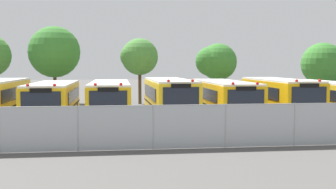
{
  "coord_description": "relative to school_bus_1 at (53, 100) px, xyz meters",
  "views": [
    {
      "loc": [
        -3.38,
        -26.73,
        3.48
      ],
      "look_at": [
        -0.06,
        0.0,
        1.6
      ],
      "focal_mm": 43.8,
      "sensor_mm": 36.0,
      "label": 1
    }
  ],
  "objects": [
    {
      "name": "ground_plane",
      "position": [
        7.42,
        0.17,
        -1.34
      ],
      "size": [
        160.0,
        160.0,
        0.0
      ],
      "primitive_type": "plane",
      "color": "#514F4C"
    },
    {
      "name": "school_bus_1",
      "position": [
        0.0,
        0.0,
        0.0
      ],
      "size": [
        2.66,
        9.25,
        2.55
      ],
      "rotation": [
        0.0,
        0.0,
        3.15
      ],
      "color": "yellow",
      "rests_on": "ground_plane"
    },
    {
      "name": "school_bus_2",
      "position": [
        3.57,
        -0.01,
        0.02
      ],
      "size": [
        2.53,
        10.05,
        2.6
      ],
      "rotation": [
        0.0,
        0.0,
        3.14
      ],
      "color": "yellow",
      "rests_on": "ground_plane"
    },
    {
      "name": "school_bus_3",
      "position": [
        7.41,
        0.1,
        0.1
      ],
      "size": [
        2.68,
        9.4,
        2.75
      ],
      "rotation": [
        0.0,
        0.0,
        3.16
      ],
      "color": "yellow",
      "rests_on": "ground_plane"
    },
    {
      "name": "school_bus_4",
      "position": [
        11.07,
        0.16,
        0.03
      ],
      "size": [
        2.68,
        10.52,
        2.6
      ],
      "rotation": [
        0.0,
        0.0,
        3.13
      ],
      "color": "#EAA80C",
      "rests_on": "ground_plane"
    },
    {
      "name": "school_bus_5",
      "position": [
        14.93,
        0.06,
        0.09
      ],
      "size": [
        2.78,
        9.72,
        2.73
      ],
      "rotation": [
        0.0,
        0.0,
        3.11
      ],
      "color": "#EAA80C",
      "rests_on": "ground_plane"
    },
    {
      "name": "school_bus_6",
      "position": [
        18.68,
        0.25,
        -0.01
      ],
      "size": [
        2.51,
        11.31,
        2.52
      ],
      "rotation": [
        0.0,
        0.0,
        3.14
      ],
      "color": "yellow",
      "rests_on": "ground_plane"
    },
    {
      "name": "tree_1",
      "position": [
        -1.65,
        11.99,
        3.53
      ],
      "size": [
        4.68,
        4.68,
        7.1
      ],
      "color": "#4C3823",
      "rests_on": "ground_plane"
    },
    {
      "name": "tree_2",
      "position": [
        5.93,
        10.88,
        2.97
      ],
      "size": [
        3.46,
        3.36,
        6.0
      ],
      "color": "#4C3823",
      "rests_on": "ground_plane"
    },
    {
      "name": "tree_3",
      "position": [
        13.03,
        10.36,
        2.5
      ],
      "size": [
        3.83,
        3.4,
        5.56
      ],
      "color": "#4C3823",
      "rests_on": "ground_plane"
    },
    {
      "name": "tree_4",
      "position": [
        23.5,
        10.54,
        2.26
      ],
      "size": [
        4.06,
        4.06,
        5.71
      ],
      "color": "#4C3823",
      "rests_on": "ground_plane"
    },
    {
      "name": "chainlink_fence",
      "position": [
        7.04,
        -9.76,
        -0.37
      ],
      "size": [
        27.74,
        0.07,
        1.88
      ],
      "color": "#9EA0A3",
      "rests_on": "ground_plane"
    },
    {
      "name": "traffic_cone",
      "position": [
        4.08,
        -7.96,
        -1.02
      ],
      "size": [
        0.49,
        0.49,
        0.64
      ],
      "primitive_type": "cone",
      "color": "#EA5914",
      "rests_on": "ground_plane"
    }
  ]
}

